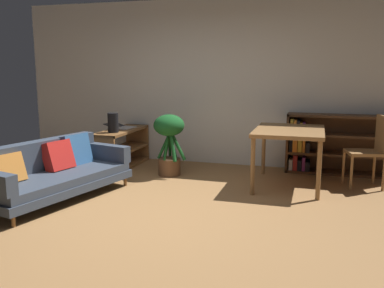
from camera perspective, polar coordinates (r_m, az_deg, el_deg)
The scene contains 10 objects.
ground_plane at distance 4.74m, azimuth -5.14°, elevation -9.45°, with size 8.16×8.16×0.00m, color #9E7042.
back_wall_panel at distance 7.04m, azimuth 2.91°, elevation 8.30°, with size 6.80×0.10×2.70m, color silver.
fabric_couch at distance 5.49m, azimuth -18.57°, elevation -3.54°, with size 1.27×2.07×0.72m.
media_console at distance 6.90m, azimuth -9.56°, elevation -0.62°, with size 0.41×1.31×0.62m.
open_laptop at distance 7.03m, azimuth -9.56°, elevation 2.33°, with size 0.48×0.38×0.07m.
desk_speaker at distance 6.56m, azimuth -10.66°, elevation 2.87°, with size 0.16×0.16×0.30m.
potted_floor_plant at distance 6.26m, azimuth -3.12°, elevation 0.81°, with size 0.51×0.46×0.92m.
dining_table at distance 5.81m, azimuth 13.05°, elevation 1.18°, with size 0.90×1.20×0.78m.
dining_chair_near at distance 6.10m, azimuth 23.11°, elevation -0.48°, with size 0.53×0.49×0.98m.
bookshelf at distance 6.75m, azimuth 18.41°, elevation -0.09°, with size 1.56×0.34×0.90m.
Camera 1 is at (1.67, -4.13, 1.60)m, focal length 39.30 mm.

